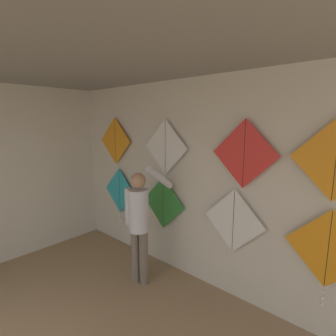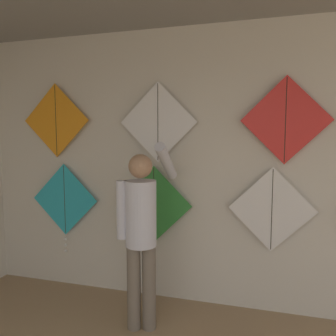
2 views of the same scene
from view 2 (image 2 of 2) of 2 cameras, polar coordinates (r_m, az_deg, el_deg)
back_panel at (r=3.31m, az=8.11°, el=-0.09°), size 5.94×0.06×2.80m
shopkeeper at (r=2.92m, az=-4.65°, el=-9.95°), size 0.41×0.62×1.68m
kite_0 at (r=3.89m, az=-17.54°, el=-5.64°), size 0.81×0.04×1.02m
kite_1 at (r=3.42m, az=-2.46°, el=-6.36°), size 0.81×0.01×0.81m
kite_2 at (r=3.26m, az=17.64°, el=-6.92°), size 0.81×0.01×0.81m
kite_4 at (r=3.86m, az=-18.92°, el=7.82°), size 0.81×0.01×0.81m
kite_5 at (r=3.34m, az=-1.76°, el=7.97°), size 0.81×0.01×0.81m
kite_6 at (r=3.19m, az=19.80°, el=7.84°), size 0.81×0.01×0.81m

